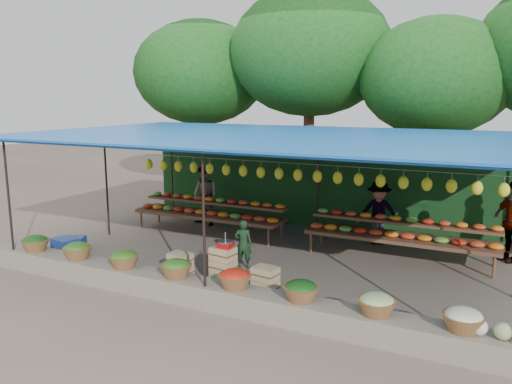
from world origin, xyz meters
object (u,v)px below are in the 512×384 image
at_px(crate_counter, 222,270).
at_px(vendor_seated, 243,244).
at_px(weighing_scale, 225,244).
at_px(blue_crate_back, 74,243).
at_px(blue_crate_front, 65,245).

relative_size(crate_counter, vendor_seated, 2.26).
distance_m(weighing_scale, vendor_seated, 1.15).
bearing_deg(weighing_scale, blue_crate_back, 174.10).
bearing_deg(crate_counter, blue_crate_back, 173.98).
distance_m(crate_counter, blue_crate_front, 4.39).
bearing_deg(vendor_seated, blue_crate_front, -1.88).
relative_size(crate_counter, blue_crate_back, 4.65).
height_order(crate_counter, vendor_seated, vendor_seated).
relative_size(blue_crate_front, blue_crate_back, 1.09).
relative_size(weighing_scale, blue_crate_back, 0.59).
relative_size(vendor_seated, blue_crate_back, 2.06).
bearing_deg(blue_crate_front, crate_counter, 8.57).
xyz_separation_m(weighing_scale, blue_crate_front, (-4.47, 0.19, -0.68)).
xyz_separation_m(vendor_seated, blue_crate_back, (-4.27, -0.63, -0.37)).
xyz_separation_m(vendor_seated, blue_crate_front, (-4.28, -0.90, -0.36)).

